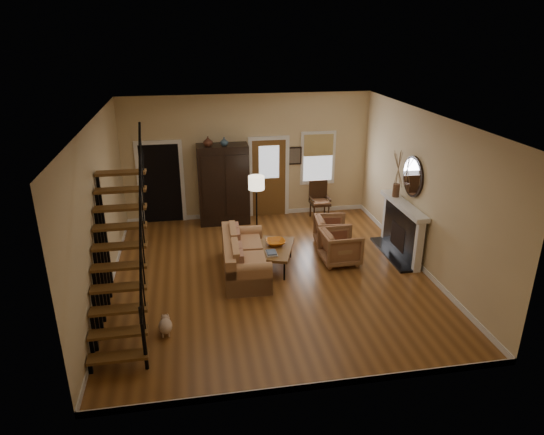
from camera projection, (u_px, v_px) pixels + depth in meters
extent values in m
plane|color=brown|center=(271.00, 275.00, 10.19)|extent=(7.00, 7.00, 0.00)
plane|color=white|center=(270.00, 118.00, 8.97)|extent=(7.00, 7.00, 0.00)
cube|color=beige|center=(248.00, 157.00, 12.79)|extent=(6.50, 0.04, 3.30)
cube|color=beige|center=(100.00, 212.00, 9.06)|extent=(0.04, 7.00, 3.30)
cube|color=beige|center=(424.00, 193.00, 10.10)|extent=(0.04, 7.00, 3.30)
cube|color=black|center=(161.00, 182.00, 12.78)|extent=(1.00, 0.36, 2.10)
cube|color=brown|center=(269.00, 178.00, 13.08)|extent=(0.90, 0.06, 2.10)
cube|color=silver|center=(318.00, 158.00, 13.10)|extent=(0.96, 0.06, 1.46)
cube|color=black|center=(403.00, 231.00, 10.94)|extent=(0.24, 1.60, 1.15)
cube|color=white|center=(403.00, 205.00, 10.70)|extent=(0.30, 1.95, 0.10)
cylinder|color=silver|center=(412.00, 177.00, 10.48)|extent=(0.05, 0.90, 0.90)
imported|color=#4C2619|center=(208.00, 141.00, 11.99)|extent=(0.24, 0.24, 0.25)
imported|color=#334C60|center=(224.00, 141.00, 12.06)|extent=(0.20, 0.20, 0.21)
imported|color=orange|center=(276.00, 242.00, 10.49)|extent=(0.42, 0.42, 0.10)
imported|color=brown|center=(340.00, 247.00, 10.62)|extent=(0.84, 0.82, 0.75)
imported|color=brown|center=(332.00, 232.00, 11.45)|extent=(0.87, 0.85, 0.72)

